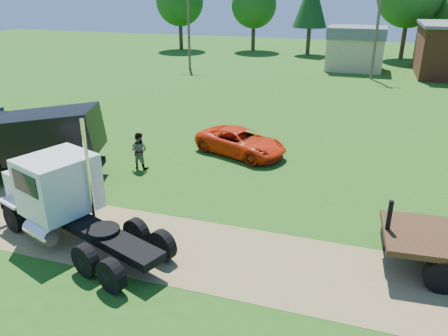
% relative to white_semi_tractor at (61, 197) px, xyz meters
% --- Properties ---
extents(ground, '(140.00, 140.00, 0.00)m').
position_rel_white_semi_tractor_xyz_m(ground, '(4.61, 0.41, -1.58)').
color(ground, '#285212').
rests_on(ground, ground).
extents(dirt_track, '(120.00, 4.20, 0.01)m').
position_rel_white_semi_tractor_xyz_m(dirt_track, '(4.61, 0.41, -1.58)').
color(dirt_track, olive).
rests_on(dirt_track, ground).
extents(white_semi_tractor, '(7.77, 4.83, 4.64)m').
position_rel_white_semi_tractor_xyz_m(white_semi_tractor, '(0.00, 0.00, 0.00)').
color(white_semi_tractor, black).
rests_on(white_semi_tractor, ground).
extents(black_dump_truck, '(8.38, 4.85, 3.58)m').
position_rel_white_semi_tractor_xyz_m(black_dump_truck, '(-5.07, 3.84, 0.38)').
color(black_dump_truck, black).
rests_on(black_dump_truck, ground).
extents(orange_pickup, '(5.77, 4.12, 1.46)m').
position_rel_white_semi_tractor_xyz_m(orange_pickup, '(3.94, 10.36, -0.85)').
color(orange_pickup, red).
rests_on(orange_pickup, ground).
extents(spectator_b, '(0.94, 0.74, 1.93)m').
position_rel_white_semi_tractor_xyz_m(spectator_b, '(-0.47, 6.76, -0.62)').
color(spectator_b, '#999999').
rests_on(spectator_b, ground).
extents(tan_shed, '(6.20, 5.40, 4.70)m').
position_rel_white_semi_tractor_xyz_m(tan_shed, '(8.61, 40.41, 0.84)').
color(tan_shed, tan).
rests_on(tan_shed, ground).
extents(utility_poles, '(42.20, 0.28, 9.00)m').
position_rel_white_semi_tractor_xyz_m(utility_poles, '(10.61, 35.41, 3.13)').
color(utility_poles, brown).
rests_on(utility_poles, ground).
extents(tree_row, '(55.58, 9.04, 11.74)m').
position_rel_white_semi_tractor_xyz_m(tree_row, '(6.56, 51.00, 5.17)').
color(tree_row, '#372016').
rests_on(tree_row, ground).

